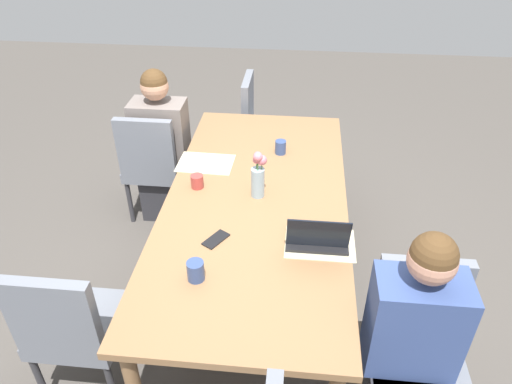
{
  "coord_description": "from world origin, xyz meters",
  "views": [
    {
      "loc": [
        2.29,
        0.23,
        2.37
      ],
      "look_at": [
        0.0,
        0.0,
        0.78
      ],
      "focal_mm": 33.64,
      "sensor_mm": 36.0,
      "label": 1
    }
  ],
  "objects_px": {
    "laptop_far_left_near": "(317,237)",
    "coffee_mug_near_left": "(281,147)",
    "chair_far_left_near": "(417,340)",
    "person_near_left_mid": "(163,154)",
    "flower_vase": "(258,175)",
    "coffee_mug_near_right": "(196,271)",
    "chair_near_left_mid": "(153,161)",
    "phone_black": "(216,239)",
    "dining_table": "(256,208)",
    "coffee_mug_centre_left": "(197,181)",
    "person_far_left_near": "(408,348)",
    "chair_head_left_right_mid": "(261,123)",
    "chair_near_right_near": "(72,324)"
  },
  "relations": [
    {
      "from": "coffee_mug_near_left",
      "to": "phone_black",
      "type": "height_order",
      "value": "coffee_mug_near_left"
    },
    {
      "from": "person_near_left_mid",
      "to": "coffee_mug_centre_left",
      "type": "relative_size",
      "value": 14.43
    },
    {
      "from": "flower_vase",
      "to": "coffee_mug_near_right",
      "type": "bearing_deg",
      "value": -17.43
    },
    {
      "from": "chair_far_left_near",
      "to": "coffee_mug_centre_left",
      "type": "bearing_deg",
      "value": -124.48
    },
    {
      "from": "person_far_left_near",
      "to": "chair_near_right_near",
      "type": "height_order",
      "value": "person_far_left_near"
    },
    {
      "from": "person_far_left_near",
      "to": "person_near_left_mid",
      "type": "distance_m",
      "value": 2.28
    },
    {
      "from": "chair_near_right_near",
      "to": "flower_vase",
      "type": "bearing_deg",
      "value": 135.66
    },
    {
      "from": "dining_table",
      "to": "coffee_mug_centre_left",
      "type": "height_order",
      "value": "coffee_mug_centre_left"
    },
    {
      "from": "person_far_left_near",
      "to": "person_near_left_mid",
      "type": "relative_size",
      "value": 1.0
    },
    {
      "from": "person_near_left_mid",
      "to": "phone_black",
      "type": "relative_size",
      "value": 7.97
    },
    {
      "from": "person_far_left_near",
      "to": "coffee_mug_centre_left",
      "type": "distance_m",
      "value": 1.49
    },
    {
      "from": "dining_table",
      "to": "person_near_left_mid",
      "type": "distance_m",
      "value": 1.15
    },
    {
      "from": "laptop_far_left_near",
      "to": "phone_black",
      "type": "xyz_separation_m",
      "value": [
        0.02,
        -0.53,
        -0.04
      ]
    },
    {
      "from": "chair_far_left_near",
      "to": "person_near_left_mid",
      "type": "distance_m",
      "value": 2.27
    },
    {
      "from": "flower_vase",
      "to": "chair_far_left_near",
      "type": "bearing_deg",
      "value": 46.94
    },
    {
      "from": "chair_near_left_mid",
      "to": "coffee_mug_centre_left",
      "type": "bearing_deg",
      "value": 37.09
    },
    {
      "from": "chair_near_left_mid",
      "to": "phone_black",
      "type": "height_order",
      "value": "chair_near_left_mid"
    },
    {
      "from": "dining_table",
      "to": "laptop_far_left_near",
      "type": "xyz_separation_m",
      "value": [
        0.37,
        0.35,
        0.11
      ]
    },
    {
      "from": "dining_table",
      "to": "chair_near_right_near",
      "type": "xyz_separation_m",
      "value": [
        0.82,
        -0.83,
        -0.17
      ]
    },
    {
      "from": "chair_head_left_right_mid",
      "to": "flower_vase",
      "type": "relative_size",
      "value": 3.02
    },
    {
      "from": "chair_far_left_near",
      "to": "laptop_far_left_near",
      "type": "distance_m",
      "value": 0.68
    },
    {
      "from": "chair_far_left_near",
      "to": "coffee_mug_centre_left",
      "type": "distance_m",
      "value": 1.5
    },
    {
      "from": "dining_table",
      "to": "chair_far_left_near",
      "type": "height_order",
      "value": "chair_far_left_near"
    },
    {
      "from": "dining_table",
      "to": "chair_near_left_mid",
      "type": "height_order",
      "value": "chair_near_left_mid"
    },
    {
      "from": "chair_near_left_mid",
      "to": "flower_vase",
      "type": "bearing_deg",
      "value": 50.99
    },
    {
      "from": "chair_far_left_near",
      "to": "chair_head_left_right_mid",
      "type": "height_order",
      "value": "same"
    },
    {
      "from": "chair_near_right_near",
      "to": "chair_head_left_right_mid",
      "type": "height_order",
      "value": "same"
    },
    {
      "from": "laptop_far_left_near",
      "to": "coffee_mug_centre_left",
      "type": "relative_size",
      "value": 3.86
    },
    {
      "from": "flower_vase",
      "to": "coffee_mug_centre_left",
      "type": "bearing_deg",
      "value": -97.83
    },
    {
      "from": "person_far_left_near",
      "to": "chair_near_left_mid",
      "type": "xyz_separation_m",
      "value": [
        -1.56,
        -1.65,
        -0.03
      ]
    },
    {
      "from": "chair_near_left_mid",
      "to": "person_far_left_near",
      "type": "bearing_deg",
      "value": 46.53
    },
    {
      "from": "chair_near_right_near",
      "to": "coffee_mug_centre_left",
      "type": "bearing_deg",
      "value": 153.15
    },
    {
      "from": "phone_black",
      "to": "coffee_mug_near_left",
      "type": "bearing_deg",
      "value": 15.21
    },
    {
      "from": "chair_near_left_mid",
      "to": "dining_table",
      "type": "bearing_deg",
      "value": 49.23
    },
    {
      "from": "chair_head_left_right_mid",
      "to": "chair_near_left_mid",
      "type": "bearing_deg",
      "value": -45.94
    },
    {
      "from": "dining_table",
      "to": "flower_vase",
      "type": "bearing_deg",
      "value": 166.58
    },
    {
      "from": "person_far_left_near",
      "to": "chair_near_right_near",
      "type": "relative_size",
      "value": 1.33
    },
    {
      "from": "chair_far_left_near",
      "to": "phone_black",
      "type": "xyz_separation_m",
      "value": [
        -0.35,
        -1.02,
        0.24
      ]
    },
    {
      "from": "laptop_far_left_near",
      "to": "phone_black",
      "type": "bearing_deg",
      "value": -87.74
    },
    {
      "from": "person_near_left_mid",
      "to": "coffee_mug_near_right",
      "type": "distance_m",
      "value": 1.63
    },
    {
      "from": "chair_far_left_near",
      "to": "person_far_left_near",
      "type": "xyz_separation_m",
      "value": [
        0.07,
        -0.06,
        0.03
      ]
    },
    {
      "from": "laptop_far_left_near",
      "to": "coffee_mug_near_left",
      "type": "bearing_deg",
      "value": -165.19
    },
    {
      "from": "chair_near_right_near",
      "to": "coffee_mug_near_right",
      "type": "distance_m",
      "value": 0.69
    },
    {
      "from": "chair_far_left_near",
      "to": "coffee_mug_near_right",
      "type": "xyz_separation_m",
      "value": [
        -0.06,
        -1.06,
        0.29
      ]
    },
    {
      "from": "chair_near_left_mid",
      "to": "laptop_far_left_near",
      "type": "bearing_deg",
      "value": 47.55
    },
    {
      "from": "chair_head_left_right_mid",
      "to": "flower_vase",
      "type": "distance_m",
      "value": 1.49
    },
    {
      "from": "dining_table",
      "to": "flower_vase",
      "type": "xyz_separation_m",
      "value": [
        -0.04,
        0.01,
        0.21
      ]
    },
    {
      "from": "person_far_left_near",
      "to": "laptop_far_left_near",
      "type": "bearing_deg",
      "value": -136.19
    },
    {
      "from": "laptop_far_left_near",
      "to": "person_near_left_mid",
      "type": "bearing_deg",
      "value": -135.76
    },
    {
      "from": "coffee_mug_centre_left",
      "to": "dining_table",
      "type": "bearing_deg",
      "value": 76.31
    }
  ]
}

